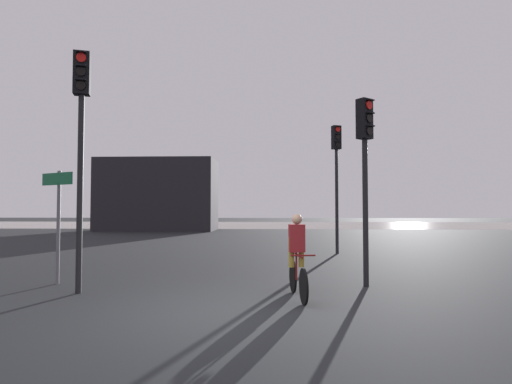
% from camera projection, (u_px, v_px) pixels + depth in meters
% --- Properties ---
extents(ground_plane, '(120.00, 120.00, 0.00)m').
position_uv_depth(ground_plane, '(213.00, 314.00, 6.53)').
color(ground_plane, black).
extents(water_strip, '(80.00, 16.00, 0.01)m').
position_uv_depth(water_strip, '(263.00, 225.00, 40.12)').
color(water_strip, '#9E937F').
rests_on(water_strip, ground).
extents(distant_building, '(8.72, 4.00, 5.42)m').
position_uv_depth(distant_building, '(158.00, 195.00, 30.57)').
color(distant_building, black).
rests_on(distant_building, ground).
extents(traffic_light_near_left, '(0.38, 0.39, 4.99)m').
position_uv_depth(traffic_light_near_left, '(81.00, 126.00, 8.26)').
color(traffic_light_near_left, black).
rests_on(traffic_light_near_left, ground).
extents(traffic_light_far_right, '(0.38, 0.40, 4.88)m').
position_uv_depth(traffic_light_far_right, '(337.00, 165.00, 15.22)').
color(traffic_light_far_right, black).
rests_on(traffic_light_far_right, ground).
extents(traffic_light_near_right, '(0.41, 0.42, 4.19)m').
position_uv_depth(traffic_light_near_right, '(365.00, 155.00, 8.93)').
color(traffic_light_near_right, black).
rests_on(traffic_light_near_right, ground).
extents(direction_sign_post, '(0.98, 0.54, 2.60)m').
position_uv_depth(direction_sign_post, '(58.00, 210.00, 9.17)').
color(direction_sign_post, slate).
rests_on(direction_sign_post, ground).
extents(cyclist, '(0.47, 1.70, 1.62)m').
position_uv_depth(cyclist, '(297.00, 255.00, 7.76)').
color(cyclist, black).
rests_on(cyclist, ground).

